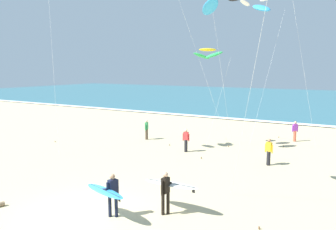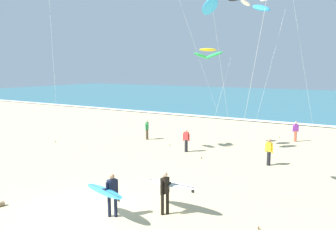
{
  "view_description": "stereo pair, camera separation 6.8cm",
  "coord_description": "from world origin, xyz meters",
  "px_view_note": "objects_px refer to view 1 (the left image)",
  "views": [
    {
      "loc": [
        9.01,
        -8.78,
        5.62
      ],
      "look_at": [
        0.05,
        6.45,
        3.13
      ],
      "focal_mm": 35.27,
      "sensor_mm": 36.0,
      "label": 1
    },
    {
      "loc": [
        9.06,
        -8.75,
        5.62
      ],
      "look_at": [
        0.05,
        6.45,
        3.13
      ],
      "focal_mm": 35.27,
      "sensor_mm": 36.0,
      "label": 2
    }
  ],
  "objects_px": {
    "bystander_purple_top": "(295,131)",
    "kite_arc_golden_extra": "(208,54)",
    "surfer_lead": "(109,192)",
    "bystander_yellow_top": "(269,152)",
    "kite_arc_charcoal_mid": "(236,4)",
    "kite_arc_scarlet_low": "(255,0)",
    "bystander_red_top": "(186,140)",
    "surfer_trailing": "(168,187)",
    "bystander_green_top": "(147,129)"
  },
  "relations": [
    {
      "from": "bystander_purple_top",
      "to": "kite_arc_golden_extra",
      "type": "bearing_deg",
      "value": -131.43
    },
    {
      "from": "surfer_lead",
      "to": "bystander_yellow_top",
      "type": "bearing_deg",
      "value": 70.96
    },
    {
      "from": "kite_arc_charcoal_mid",
      "to": "kite_arc_scarlet_low",
      "type": "xyz_separation_m",
      "value": [
        -2.1,
        9.9,
        2.08
      ]
    },
    {
      "from": "kite_arc_scarlet_low",
      "to": "bystander_purple_top",
      "type": "height_order",
      "value": "kite_arc_scarlet_low"
    },
    {
      "from": "kite_arc_scarlet_low",
      "to": "kite_arc_golden_extra",
      "type": "xyz_separation_m",
      "value": [
        -2.38,
        -2.55,
        -3.71
      ]
    },
    {
      "from": "kite_arc_scarlet_low",
      "to": "kite_arc_golden_extra",
      "type": "bearing_deg",
      "value": -132.98
    },
    {
      "from": "bystander_purple_top",
      "to": "bystander_red_top",
      "type": "distance_m",
      "value": 9.24
    },
    {
      "from": "kite_arc_charcoal_mid",
      "to": "kite_arc_golden_extra",
      "type": "height_order",
      "value": "kite_arc_charcoal_mid"
    },
    {
      "from": "kite_arc_scarlet_low",
      "to": "bystander_purple_top",
      "type": "distance_m",
      "value": 10.37
    },
    {
      "from": "surfer_trailing",
      "to": "kite_arc_scarlet_low",
      "type": "relative_size",
      "value": 0.23
    },
    {
      "from": "kite_arc_charcoal_mid",
      "to": "bystander_purple_top",
      "type": "relative_size",
      "value": 5.45
    },
    {
      "from": "bystander_red_top",
      "to": "surfer_lead",
      "type": "bearing_deg",
      "value": -78.39
    },
    {
      "from": "bystander_purple_top",
      "to": "bystander_green_top",
      "type": "height_order",
      "value": "same"
    },
    {
      "from": "surfer_lead",
      "to": "kite_arc_golden_extra",
      "type": "xyz_separation_m",
      "value": [
        -1.32,
        11.96,
        5.59
      ]
    },
    {
      "from": "surfer_trailing",
      "to": "bystander_red_top",
      "type": "relative_size",
      "value": 1.56
    },
    {
      "from": "kite_arc_golden_extra",
      "to": "bystander_green_top",
      "type": "bearing_deg",
      "value": 175.6
    },
    {
      "from": "surfer_trailing",
      "to": "bystander_purple_top",
      "type": "bearing_deg",
      "value": 82.91
    },
    {
      "from": "bystander_purple_top",
      "to": "bystander_yellow_top",
      "type": "bearing_deg",
      "value": -91.44
    },
    {
      "from": "kite_arc_charcoal_mid",
      "to": "bystander_yellow_top",
      "type": "distance_m",
      "value": 9.26
    },
    {
      "from": "surfer_lead",
      "to": "bystander_purple_top",
      "type": "bearing_deg",
      "value": 78.23
    },
    {
      "from": "bystander_purple_top",
      "to": "bystander_yellow_top",
      "type": "height_order",
      "value": "same"
    },
    {
      "from": "surfer_lead",
      "to": "kite_arc_golden_extra",
      "type": "bearing_deg",
      "value": 96.3
    },
    {
      "from": "surfer_trailing",
      "to": "kite_arc_scarlet_low",
      "type": "bearing_deg",
      "value": 92.72
    },
    {
      "from": "bystander_yellow_top",
      "to": "kite_arc_charcoal_mid",
      "type": "bearing_deg",
      "value": -93.43
    },
    {
      "from": "surfer_lead",
      "to": "kite_arc_scarlet_low",
      "type": "distance_m",
      "value": 17.27
    },
    {
      "from": "bystander_yellow_top",
      "to": "surfer_lead",
      "type": "bearing_deg",
      "value": -109.04
    },
    {
      "from": "kite_arc_charcoal_mid",
      "to": "bystander_yellow_top",
      "type": "bearing_deg",
      "value": 86.57
    },
    {
      "from": "surfer_lead",
      "to": "surfer_trailing",
      "type": "distance_m",
      "value": 2.28
    },
    {
      "from": "kite_arc_golden_extra",
      "to": "surfer_trailing",
      "type": "bearing_deg",
      "value": -73.96
    },
    {
      "from": "surfer_lead",
      "to": "bystander_green_top",
      "type": "xyz_separation_m",
      "value": [
        -6.68,
        12.37,
        -0.23
      ]
    },
    {
      "from": "kite_arc_scarlet_low",
      "to": "bystander_green_top",
      "type": "relative_size",
      "value": 6.72
    },
    {
      "from": "surfer_lead",
      "to": "surfer_trailing",
      "type": "height_order",
      "value": "same"
    },
    {
      "from": "kite_arc_golden_extra",
      "to": "kite_arc_charcoal_mid",
      "type": "bearing_deg",
      "value": -58.67
    },
    {
      "from": "kite_arc_charcoal_mid",
      "to": "bystander_green_top",
      "type": "xyz_separation_m",
      "value": [
        -9.84,
        7.76,
        -7.46
      ]
    },
    {
      "from": "kite_arc_golden_extra",
      "to": "bystander_yellow_top",
      "type": "bearing_deg",
      "value": -21.27
    },
    {
      "from": "surfer_lead",
      "to": "kite_arc_charcoal_mid",
      "type": "bearing_deg",
      "value": 55.61
    },
    {
      "from": "bystander_red_top",
      "to": "bystander_yellow_top",
      "type": "relative_size",
      "value": 1.0
    },
    {
      "from": "surfer_lead",
      "to": "bystander_red_top",
      "type": "distance_m",
      "value": 10.65
    },
    {
      "from": "bystander_red_top",
      "to": "bystander_yellow_top",
      "type": "distance_m",
      "value": 5.63
    },
    {
      "from": "surfer_lead",
      "to": "surfer_trailing",
      "type": "relative_size",
      "value": 0.89
    },
    {
      "from": "kite_arc_scarlet_low",
      "to": "bystander_green_top",
      "type": "bearing_deg",
      "value": -164.55
    },
    {
      "from": "kite_arc_charcoal_mid",
      "to": "bystander_red_top",
      "type": "xyz_separation_m",
      "value": [
        -5.3,
        5.82,
        -7.46
      ]
    },
    {
      "from": "surfer_lead",
      "to": "kite_arc_golden_extra",
      "type": "distance_m",
      "value": 13.27
    },
    {
      "from": "kite_arc_golden_extra",
      "to": "bystander_green_top",
      "type": "xyz_separation_m",
      "value": [
        -5.36,
        0.41,
        -5.83
      ]
    },
    {
      "from": "bystander_green_top",
      "to": "bystander_yellow_top",
      "type": "bearing_deg",
      "value": -12.66
    },
    {
      "from": "surfer_trailing",
      "to": "kite_arc_charcoal_mid",
      "type": "distance_m",
      "value": 7.98
    },
    {
      "from": "surfer_trailing",
      "to": "bystander_green_top",
      "type": "height_order",
      "value": "surfer_trailing"
    },
    {
      "from": "surfer_trailing",
      "to": "bystander_purple_top",
      "type": "height_order",
      "value": "surfer_trailing"
    },
    {
      "from": "kite_arc_charcoal_mid",
      "to": "kite_arc_golden_extra",
      "type": "distance_m",
      "value": 8.76
    },
    {
      "from": "bystander_purple_top",
      "to": "kite_arc_charcoal_mid",
      "type": "bearing_deg",
      "value": -92.28
    }
  ]
}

